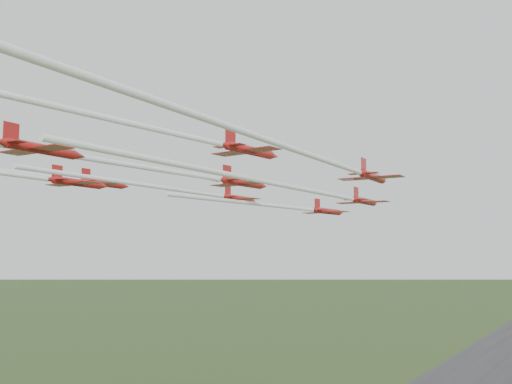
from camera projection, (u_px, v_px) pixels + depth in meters
The scene contains 9 objects.
runway at pixel (488, 366), 250.05m from camera, with size 38.00×900.00×0.04m, color #2D2D2F.
jet_lead at pixel (298, 208), 97.41m from camera, with size 8.86×46.92×2.62m.
jet_row2_left at pixel (198, 193), 92.57m from camera, with size 8.61×52.26×2.57m.
jet_row2_right at pixel (313, 191), 73.05m from camera, with size 8.00×64.63×2.40m.
jet_row3_left at pixel (15, 172), 79.66m from camera, with size 8.61×62.19×2.59m.
jet_row3_mid at pixel (158, 169), 70.47m from camera, with size 9.25×66.98×2.75m.
jet_row3_right at pixel (314, 156), 56.29m from camera, with size 8.13×65.58×2.41m.
jet_row4_left at pixel (1, 173), 65.75m from camera, with size 8.17×48.98×2.43m.
jet_row4_right at pixel (190, 137), 54.64m from camera, with size 8.05×43.45×2.38m.
Camera 1 is at (53.22, -70.96, 50.31)m, focal length 40.00 mm.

